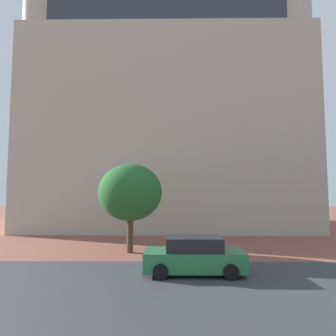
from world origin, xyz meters
The scene contains 5 objects.
ground_plane centered at (0.00, 10.00, 0.00)m, with size 120.00×120.00×0.00m, color brown.
street_asphalt_strip centered at (0.00, 9.89, 0.00)m, with size 120.00×7.81×0.00m, color #38383D.
landmark_building centered at (-0.22, 30.11, 11.32)m, with size 26.78×15.62×39.45m.
car_green centered at (1.30, 11.60, 0.76)m, with size 4.35×2.08×1.60m.
tree_curb_far centered at (-2.16, 15.99, 3.54)m, with size 3.79×3.79×5.26m.
Camera 1 is at (0.31, -1.53, 3.58)m, focal length 31.20 mm.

